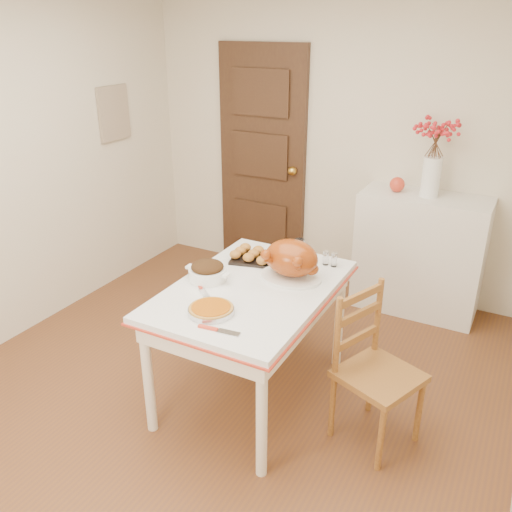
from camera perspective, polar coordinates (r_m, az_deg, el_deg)
The scene contains 17 objects.
floor at distance 3.58m, azimuth -4.25°, elevation -14.73°, with size 3.50×4.00×0.00m, color brown.
wall_back at distance 4.70m, azimuth 8.60°, elevation 11.60°, with size 3.50×0.00×2.50m, color beige.
door_back at distance 5.00m, azimuth 0.68°, elevation 10.00°, with size 0.85×0.06×2.06m, color #321D13.
photo_board at distance 4.87m, azimuth -14.91°, elevation 14.51°, with size 0.03×0.35×0.45m, color tan.
sideboard at distance 4.52m, azimuth 16.95°, elevation 0.19°, with size 0.98×0.44×0.98m, color silver.
kitchen_table at distance 3.37m, azimuth -0.41°, elevation -9.17°, with size 0.89×1.30×0.78m, color white, non-canonical shape.
chair_oak at distance 3.08m, azimuth 13.02°, elevation -12.00°, with size 0.40×0.40×0.91m, color #A0692A, non-canonical shape.
berry_vase at distance 4.28m, azimuth 18.42°, elevation 10.10°, with size 0.33×0.33×0.63m, color white, non-canonical shape.
apple at distance 4.39m, azimuth 14.80°, elevation 7.38°, with size 0.12×0.12×0.12m, color red.
turkey_platter at distance 3.23m, azimuth 3.79°, elevation -0.42°, with size 0.39×0.31×0.25m, color #973E0D, non-canonical shape.
pumpkin_pie at distance 2.90m, azimuth -4.81°, elevation -5.63°, with size 0.25×0.25×0.05m, color #AA5008.
stuffing_dish at distance 3.25m, azimuth -5.18°, elevation -1.62°, with size 0.29×0.23×0.11m, color #3A220D, non-canonical shape.
rolls_tray at distance 3.51m, azimuth -0.26°, elevation 0.11°, with size 0.28×0.22×0.08m, color #9D6320, non-canonical shape.
pie_server at distance 2.75m, azimuth -4.01°, elevation -7.87°, with size 0.23×0.07×0.01m, color silver, non-canonical shape.
carving_knife at distance 3.13m, azimuth -5.68°, elevation -3.73°, with size 0.23×0.06×0.01m, color silver, non-canonical shape.
drinking_glass at distance 3.58m, azimuth 4.63°, elevation 0.89°, with size 0.07×0.07×0.12m, color white.
shaker_pair at distance 3.46m, azimuth 7.88°, elevation -0.29°, with size 0.09×0.04×0.09m, color white, non-canonical shape.
Camera 1 is at (1.54, -2.34, 2.23)m, focal length 37.56 mm.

